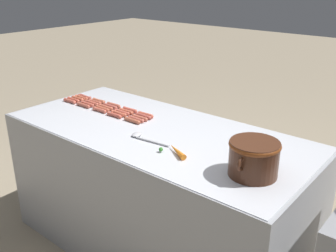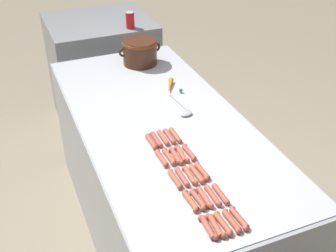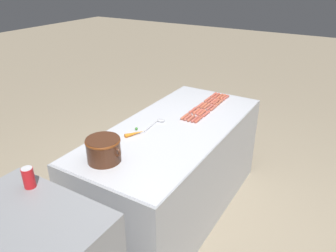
% 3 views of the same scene
% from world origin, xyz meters
% --- Properties ---
extents(ground_plane, '(20.00, 20.00, 0.00)m').
position_xyz_m(ground_plane, '(0.00, 0.00, 0.00)').
color(ground_plane, gray).
extents(griddle_counter, '(0.87, 1.91, 0.86)m').
position_xyz_m(griddle_counter, '(0.00, 0.00, 0.43)').
color(griddle_counter, '#9EA0A5').
rests_on(griddle_counter, ground_plane).
extents(hot_dog_0, '(0.03, 0.13, 0.02)m').
position_xyz_m(hot_dog_0, '(-0.13, -0.81, 0.87)').
color(hot_dog_0, '#B15344').
rests_on(hot_dog_0, griddle_counter).
extents(hot_dog_1, '(0.03, 0.13, 0.02)m').
position_xyz_m(hot_dog_1, '(-0.12, -0.65, 0.87)').
color(hot_dog_1, '#B05B40').
rests_on(hot_dog_1, griddle_counter).
extents(hot_dog_2, '(0.03, 0.13, 0.02)m').
position_xyz_m(hot_dog_2, '(-0.13, -0.50, 0.87)').
color(hot_dog_2, '#B25843').
rests_on(hot_dog_2, griddle_counter).
extents(hot_dog_3, '(0.03, 0.13, 0.02)m').
position_xyz_m(hot_dog_3, '(-0.13, -0.34, 0.87)').
color(hot_dog_3, '#BE5544').
rests_on(hot_dog_3, griddle_counter).
extents(hot_dog_4, '(0.03, 0.13, 0.02)m').
position_xyz_m(hot_dog_4, '(-0.12, -0.20, 0.87)').
color(hot_dog_4, '#B7523E').
rests_on(hot_dog_4, griddle_counter).
extents(hot_dog_5, '(0.03, 0.13, 0.02)m').
position_xyz_m(hot_dog_5, '(-0.09, -0.82, 0.87)').
color(hot_dog_5, '#BD593F').
rests_on(hot_dog_5, griddle_counter).
extents(hot_dog_6, '(0.03, 0.13, 0.02)m').
position_xyz_m(hot_dog_6, '(-0.09, -0.66, 0.87)').
color(hot_dog_6, '#B15540').
rests_on(hot_dog_6, griddle_counter).
extents(hot_dog_7, '(0.03, 0.13, 0.02)m').
position_xyz_m(hot_dog_7, '(-0.10, -0.50, 0.87)').
color(hot_dog_7, '#B05447').
rests_on(hot_dog_7, griddle_counter).
extents(hot_dog_8, '(0.03, 0.13, 0.02)m').
position_xyz_m(hot_dog_8, '(-0.09, -0.34, 0.87)').
color(hot_dog_8, '#BE5B41').
rests_on(hot_dog_8, griddle_counter).
extents(hot_dog_9, '(0.03, 0.13, 0.02)m').
position_xyz_m(hot_dog_9, '(-0.10, -0.19, 0.87)').
color(hot_dog_9, '#B05044').
rests_on(hot_dog_9, griddle_counter).
extents(hot_dog_10, '(0.03, 0.13, 0.02)m').
position_xyz_m(hot_dog_10, '(-0.06, -0.82, 0.87)').
color(hot_dog_10, '#B8593F').
rests_on(hot_dog_10, griddle_counter).
extents(hot_dog_11, '(0.03, 0.13, 0.02)m').
position_xyz_m(hot_dog_11, '(-0.06, -0.66, 0.87)').
color(hot_dog_11, '#BC5946').
rests_on(hot_dog_11, griddle_counter).
extents(hot_dog_12, '(0.03, 0.13, 0.02)m').
position_xyz_m(hot_dog_12, '(-0.06, -0.51, 0.87)').
color(hot_dog_12, '#B85C43').
rests_on(hot_dog_12, griddle_counter).
extents(hot_dog_13, '(0.03, 0.13, 0.02)m').
position_xyz_m(hot_dog_13, '(-0.06, -0.35, 0.87)').
color(hot_dog_13, '#BA5645').
rests_on(hot_dog_13, griddle_counter).
extents(hot_dog_14, '(0.03, 0.13, 0.02)m').
position_xyz_m(hot_dog_14, '(-0.06, -0.19, 0.87)').
color(hot_dog_14, '#B55A45').
rests_on(hot_dog_14, griddle_counter).
extents(hot_dog_15, '(0.03, 0.13, 0.02)m').
position_xyz_m(hot_dog_15, '(-0.02, -0.82, 0.87)').
color(hot_dog_15, '#B8513D').
rests_on(hot_dog_15, griddle_counter).
extents(hot_dog_16, '(0.03, 0.13, 0.02)m').
position_xyz_m(hot_dog_16, '(-0.03, -0.66, 0.87)').
color(hot_dog_16, '#B95543').
rests_on(hot_dog_16, griddle_counter).
extents(hot_dog_17, '(0.03, 0.13, 0.02)m').
position_xyz_m(hot_dog_17, '(-0.03, -0.51, 0.87)').
color(hot_dog_17, '#B85A40').
rests_on(hot_dog_17, griddle_counter).
extents(hot_dog_18, '(0.03, 0.13, 0.02)m').
position_xyz_m(hot_dog_18, '(-0.03, -0.35, 0.87)').
color(hot_dog_18, '#BD5B42').
rests_on(hot_dog_18, griddle_counter).
extents(hot_dog_19, '(0.03, 0.13, 0.02)m').
position_xyz_m(hot_dog_19, '(-0.02, -0.19, 0.87)').
color(hot_dog_19, '#B35747').
rests_on(hot_dog_19, griddle_counter).
extents(hot_dog_20, '(0.03, 0.13, 0.02)m').
position_xyz_m(hot_dog_20, '(0.01, -0.82, 0.87)').
color(hot_dog_20, '#BA5644').
rests_on(hot_dog_20, griddle_counter).
extents(hot_dog_21, '(0.03, 0.13, 0.02)m').
position_xyz_m(hot_dog_21, '(0.01, -0.66, 0.87)').
color(hot_dog_21, '#B35642').
rests_on(hot_dog_21, griddle_counter).
extents(hot_dog_22, '(0.03, 0.13, 0.02)m').
position_xyz_m(hot_dog_22, '(0.01, -0.50, 0.87)').
color(hot_dog_22, '#BB5945').
rests_on(hot_dog_22, griddle_counter).
extents(hot_dog_23, '(0.03, 0.13, 0.02)m').
position_xyz_m(hot_dog_23, '(0.01, -0.35, 0.87)').
color(hot_dog_23, '#B85140').
rests_on(hot_dog_23, griddle_counter).
extents(hot_dog_24, '(0.03, 0.13, 0.02)m').
position_xyz_m(hot_dog_24, '(0.01, -0.19, 0.87)').
color(hot_dog_24, '#B95D41').
rests_on(hot_dog_24, griddle_counter).
extents(bean_pot, '(0.29, 0.24, 0.17)m').
position_xyz_m(bean_pot, '(0.14, 0.72, 0.95)').
color(bean_pot, '#472616').
rests_on(bean_pot, griddle_counter).
extents(serving_spoon, '(0.08, 0.27, 0.02)m').
position_xyz_m(serving_spoon, '(0.15, 0.03, 0.87)').
color(serving_spoon, '#B7B7BC').
rests_on(serving_spoon, griddle_counter).
extents(carrot, '(0.11, 0.17, 0.03)m').
position_xyz_m(carrot, '(0.19, 0.30, 0.87)').
color(carrot, orange).
rests_on(carrot, griddle_counter).
extents(soda_can, '(0.07, 0.07, 0.12)m').
position_xyz_m(soda_can, '(0.24, 1.23, 0.99)').
color(soda_can, red).
rests_on(soda_can, back_cabinet).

